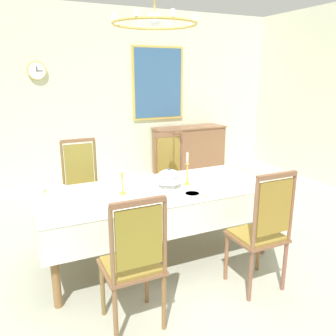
# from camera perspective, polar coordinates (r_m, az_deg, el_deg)

# --- Properties ---
(ground) EXTENTS (7.51, 6.33, 0.04)m
(ground) POSITION_cam_1_polar(r_m,az_deg,el_deg) (3.81, -1.42, -15.14)
(ground) COLOR #B8BBA7
(back_wall) EXTENTS (7.51, 0.08, 3.03)m
(back_wall) POSITION_cam_1_polar(r_m,az_deg,el_deg) (6.37, -13.41, 11.39)
(back_wall) COLOR silver
(back_wall) RESTS_ON ground
(dining_table) EXTENTS (2.37, 1.01, 0.77)m
(dining_table) POSITION_cam_1_polar(r_m,az_deg,el_deg) (3.57, -1.95, -4.69)
(dining_table) COLOR olive
(dining_table) RESTS_ON ground
(tablecloth) EXTENTS (2.39, 1.03, 0.32)m
(tablecloth) POSITION_cam_1_polar(r_m,az_deg,el_deg) (3.57, -1.95, -4.68)
(tablecloth) COLOR white
(tablecloth) RESTS_ON dining_table
(chair_south_a) EXTENTS (0.44, 0.42, 1.10)m
(chair_south_a) POSITION_cam_1_polar(r_m,az_deg,el_deg) (2.66, -5.64, -14.97)
(chair_south_a) COLOR brown
(chair_south_a) RESTS_ON ground
(chair_north_a) EXTENTS (0.44, 0.42, 1.16)m
(chair_north_a) POSITION_cam_1_polar(r_m,az_deg,el_deg) (4.27, -13.86, -3.09)
(chair_north_a) COLOR brown
(chair_north_a) RESTS_ON ground
(chair_south_b) EXTENTS (0.44, 0.42, 1.14)m
(chair_south_b) POSITION_cam_1_polar(r_m,az_deg,el_deg) (3.20, 15.26, -9.76)
(chair_south_b) COLOR #8F5C3E
(chair_south_b) RESTS_ON ground
(chair_north_b) EXTENTS (0.44, 0.42, 1.15)m
(chair_north_b) POSITION_cam_1_polar(r_m,az_deg,el_deg) (4.63, 0.74, -1.23)
(chair_north_b) COLOR brown
(chair_north_b) RESTS_ON ground
(soup_tureen) EXTENTS (0.25, 0.25, 0.21)m
(soup_tureen) POSITION_cam_1_polar(r_m,az_deg,el_deg) (3.57, 0.22, -1.69)
(soup_tureen) COLOR white
(soup_tureen) RESTS_ON tablecloth
(candlestick_west) EXTENTS (0.07, 0.07, 0.33)m
(candlestick_west) POSITION_cam_1_polar(r_m,az_deg,el_deg) (3.38, -7.54, -2.24)
(candlestick_west) COLOR gold
(candlestick_west) RESTS_ON tablecloth
(candlestick_east) EXTENTS (0.07, 0.07, 0.35)m
(candlestick_east) POSITION_cam_1_polar(r_m,az_deg,el_deg) (3.65, 3.18, -0.67)
(candlestick_east) COLOR gold
(candlestick_east) RESTS_ON tablecloth
(bowl_near_left) EXTENTS (0.19, 0.19, 0.04)m
(bowl_near_left) POSITION_cam_1_polar(r_m,az_deg,el_deg) (3.67, -17.83, -3.21)
(bowl_near_left) COLOR white
(bowl_near_left) RESTS_ON tablecloth
(bowl_near_right) EXTENTS (0.16, 0.16, 0.04)m
(bowl_near_right) POSITION_cam_1_polar(r_m,az_deg,el_deg) (3.33, 4.03, -4.41)
(bowl_near_right) COLOR white
(bowl_near_right) RESTS_ON tablecloth
(spoon_primary) EXTENTS (0.06, 0.17, 0.01)m
(spoon_primary) POSITION_cam_1_polar(r_m,az_deg,el_deg) (3.69, -19.68, -3.58)
(spoon_primary) COLOR gold
(spoon_primary) RESTS_ON tablecloth
(spoon_secondary) EXTENTS (0.03, 0.18, 0.01)m
(spoon_secondary) POSITION_cam_1_polar(r_m,az_deg,el_deg) (3.41, 5.42, -4.26)
(spoon_secondary) COLOR gold
(spoon_secondary) RESTS_ON tablecloth
(sideboard) EXTENTS (1.44, 0.48, 0.90)m
(sideboard) POSITION_cam_1_polar(r_m,az_deg,el_deg) (6.88, 3.49, 3.09)
(sideboard) COLOR brown
(sideboard) RESTS_ON ground
(mounted_clock) EXTENTS (0.30, 0.06, 0.30)m
(mounted_clock) POSITION_cam_1_polar(r_m,az_deg,el_deg) (6.17, -20.81, 14.73)
(mounted_clock) COLOR #D1B251
(framed_painting) EXTENTS (1.03, 0.05, 1.35)m
(framed_painting) POSITION_cam_1_polar(r_m,az_deg,el_deg) (6.71, -1.65, 13.77)
(framed_painting) COLOR #D1B251
(chandelier) EXTENTS (0.79, 0.79, 0.66)m
(chandelier) POSITION_cam_1_polar(r_m,az_deg,el_deg) (3.38, -2.22, 22.78)
(chandelier) COLOR gold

